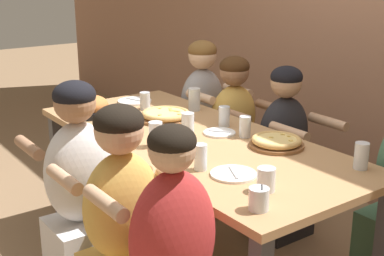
# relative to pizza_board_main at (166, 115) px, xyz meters

# --- Properties ---
(dining_table) EXTENTS (2.14, 0.93, 0.80)m
(dining_table) POSITION_rel_pizza_board_main_xyz_m (0.37, -0.07, -0.11)
(dining_table) COLOR tan
(dining_table) RESTS_ON ground
(pizza_board_main) EXTENTS (0.34, 0.34, 0.06)m
(pizza_board_main) POSITION_rel_pizza_board_main_xyz_m (0.00, 0.00, 0.00)
(pizza_board_main) COLOR brown
(pizza_board_main) RESTS_ON dining_table
(pizza_board_second) EXTENTS (0.29, 0.29, 0.05)m
(pizza_board_second) POSITION_rel_pizza_board_main_xyz_m (0.78, 0.20, -0.00)
(pizza_board_second) COLOR brown
(pizza_board_second) RESTS_ON dining_table
(skillet_bowl) EXTENTS (0.37, 0.26, 0.13)m
(skillet_bowl) POSITION_rel_pizza_board_main_xyz_m (-0.35, -0.34, 0.03)
(skillet_bowl) COLOR black
(skillet_bowl) RESTS_ON dining_table
(empty_plate_a) EXTENTS (0.22, 0.22, 0.02)m
(empty_plate_a) POSITION_rel_pizza_board_main_xyz_m (0.95, -0.25, -0.02)
(empty_plate_a) COLOR white
(empty_plate_a) RESTS_ON dining_table
(empty_plate_b) EXTENTS (0.18, 0.18, 0.02)m
(empty_plate_b) POSITION_rel_pizza_board_main_xyz_m (0.42, 0.09, -0.02)
(empty_plate_b) COLOR white
(empty_plate_b) RESTS_ON dining_table
(empty_plate_c) EXTENTS (0.24, 0.24, 0.02)m
(empty_plate_c) POSITION_rel_pizza_board_main_xyz_m (-0.50, 0.07, -0.02)
(empty_plate_c) COLOR white
(empty_plate_c) RESTS_ON dining_table
(cocktail_glass_blue) EXTENTS (0.08, 0.08, 0.12)m
(cocktail_glass_blue) POSITION_rel_pizza_board_main_xyz_m (1.28, -0.40, 0.01)
(cocktail_glass_blue) COLOR silver
(cocktail_glass_blue) RESTS_ON dining_table
(drinking_glass_a) EXTENTS (0.07, 0.07, 0.13)m
(drinking_glass_a) POSITION_rel_pizza_board_main_xyz_m (1.24, 0.30, 0.03)
(drinking_glass_a) COLOR silver
(drinking_glass_a) RESTS_ON dining_table
(drinking_glass_b) EXTENTS (0.07, 0.07, 0.12)m
(drinking_glass_b) POSITION_rel_pizza_board_main_xyz_m (-0.29, 0.02, 0.02)
(drinking_glass_b) COLOR silver
(drinking_glass_b) RESTS_ON dining_table
(drinking_glass_c) EXTENTS (0.08, 0.08, 0.10)m
(drinking_glass_c) POSITION_rel_pizza_board_main_xyz_m (1.16, -0.25, 0.02)
(drinking_glass_c) COLOR silver
(drinking_glass_c) RESTS_ON dining_table
(drinking_glass_d) EXTENTS (0.07, 0.07, 0.12)m
(drinking_glass_d) POSITION_rel_pizza_board_main_xyz_m (0.55, 0.17, 0.02)
(drinking_glass_d) COLOR silver
(drinking_glass_d) RESTS_ON dining_table
(drinking_glass_e) EXTENTS (0.07, 0.07, 0.12)m
(drinking_glass_e) POSITION_rel_pizza_board_main_xyz_m (0.32, 0.21, 0.03)
(drinking_glass_e) COLOR silver
(drinking_glass_e) RESTS_ON dining_table
(drinking_glass_f) EXTENTS (0.08, 0.08, 0.13)m
(drinking_glass_f) POSITION_rel_pizza_board_main_xyz_m (0.22, -0.38, 0.04)
(drinking_glass_f) COLOR silver
(drinking_glass_f) RESTS_ON dining_table
(drinking_glass_g) EXTENTS (0.07, 0.07, 0.12)m
(drinking_glass_g) POSITION_rel_pizza_board_main_xyz_m (0.30, -0.04, 0.02)
(drinking_glass_g) COLOR silver
(drinking_glass_g) RESTS_ON dining_table
(drinking_glass_h) EXTENTS (0.06, 0.06, 0.13)m
(drinking_glass_h) POSITION_rel_pizza_board_main_xyz_m (0.80, -0.33, 0.03)
(drinking_glass_h) COLOR silver
(drinking_glass_h) RESTS_ON dining_table
(drinking_glass_i) EXTENTS (0.08, 0.08, 0.15)m
(drinking_glass_i) POSITION_rel_pizza_board_main_xyz_m (-0.08, 0.28, 0.04)
(drinking_glass_i) COLOR silver
(drinking_glass_i) RESTS_ON dining_table
(drinking_glass_j) EXTENTS (0.07, 0.07, 0.13)m
(drinking_glass_j) POSITION_rel_pizza_board_main_xyz_m (0.39, -0.32, 0.04)
(drinking_glass_j) COLOR silver
(drinking_glass_j) RESTS_ON dining_table
(diner_far_midleft) EXTENTS (0.51, 0.40, 1.13)m
(diner_far_midleft) POSITION_rel_pizza_board_main_xyz_m (-0.07, 0.62, -0.30)
(diner_far_midleft) COLOR gold
(diner_far_midleft) RESTS_ON ground
(diner_near_midright) EXTENTS (0.51, 0.40, 1.18)m
(diner_near_midright) POSITION_rel_pizza_board_main_xyz_m (0.80, -0.75, -0.27)
(diner_near_midright) COLOR gold
(diner_near_midright) RESTS_ON ground
(diner_near_center) EXTENTS (0.51, 0.40, 1.21)m
(diner_near_center) POSITION_rel_pizza_board_main_xyz_m (0.36, -0.75, -0.27)
(diner_near_center) COLOR silver
(diner_near_center) RESTS_ON ground
(diner_far_left) EXTENTS (0.51, 0.40, 1.19)m
(diner_far_left) POSITION_rel_pizza_board_main_xyz_m (-0.44, 0.62, -0.27)
(diner_far_left) COLOR #99999E
(diner_far_left) RESTS_ON ground
(diner_far_center) EXTENTS (0.51, 0.40, 1.13)m
(diner_far_center) POSITION_rel_pizza_board_main_xyz_m (0.42, 0.62, -0.31)
(diner_far_center) COLOR #232328
(diner_far_center) RESTS_ON ground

